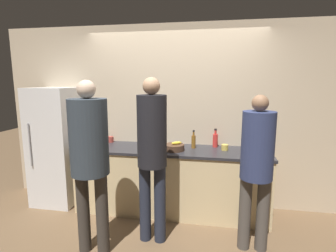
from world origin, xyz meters
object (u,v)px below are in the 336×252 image
at_px(bottle_amber, 193,141).
at_px(cup_red, 111,139).
at_px(fruit_bowl, 174,147).
at_px(utensil_crock, 159,140).
at_px(bottle_green, 145,140).
at_px(bottle_red, 215,140).
at_px(cup_yellow, 225,147).
at_px(person_right, 257,161).
at_px(person_center, 152,148).
at_px(refrigerator, 57,146).
at_px(person_left, 90,151).

relative_size(bottle_amber, cup_red, 2.82).
relative_size(fruit_bowl, cup_red, 3.09).
xyz_separation_m(fruit_bowl, utensil_crock, (-0.25, 0.22, 0.03)).
bearing_deg(fruit_bowl, bottle_green, 152.27).
bearing_deg(bottle_amber, bottle_green, 173.73).
xyz_separation_m(bottle_red, cup_yellow, (0.13, -0.15, -0.06)).
bearing_deg(fruit_bowl, utensil_crock, 138.56).
bearing_deg(person_right, fruit_bowl, 147.84).
relative_size(utensil_crock, cup_red, 2.86).
xyz_separation_m(person_center, bottle_green, (-0.33, 0.89, -0.13)).
bearing_deg(refrigerator, bottle_red, 4.87).
height_order(person_right, utensil_crock, person_right).
relative_size(person_right, bottle_red, 6.48).
distance_m(refrigerator, fruit_bowl, 1.78).
relative_size(person_center, bottle_green, 12.15).
xyz_separation_m(bottle_green, cup_red, (-0.55, 0.05, -0.02)).
height_order(person_right, fruit_bowl, person_right).
height_order(person_right, cup_red, person_right).
xyz_separation_m(cup_yellow, cup_red, (-1.68, 0.17, 0.00)).
xyz_separation_m(refrigerator, cup_yellow, (2.44, 0.04, 0.08)).
bearing_deg(cup_red, bottle_green, -5.44).
bearing_deg(bottle_green, person_right, -30.75).
bearing_deg(bottle_amber, cup_red, 174.09).
xyz_separation_m(refrigerator, bottle_red, (2.31, 0.20, 0.14)).
height_order(refrigerator, cup_red, refrigerator).
distance_m(refrigerator, person_center, 1.81).
bearing_deg(person_right, person_left, -168.03).
bearing_deg(utensil_crock, fruit_bowl, -41.44).
relative_size(person_left, utensil_crock, 7.22).
bearing_deg(bottle_amber, person_left, -130.25).
relative_size(person_left, fruit_bowl, 6.68).
relative_size(person_left, cup_red, 20.61).
relative_size(refrigerator, bottle_amber, 6.89).
xyz_separation_m(refrigerator, utensil_crock, (1.53, 0.13, 0.12)).
bearing_deg(person_right, bottle_amber, 132.96).
relative_size(fruit_bowl, bottle_amber, 1.10).
distance_m(fruit_bowl, bottle_amber, 0.30).
relative_size(bottle_red, cup_red, 2.93).
bearing_deg(fruit_bowl, bottle_amber, 34.93).
height_order(person_left, person_center, person_center).
bearing_deg(utensil_crock, bottle_red, 4.65).
distance_m(utensil_crock, cup_red, 0.77).
relative_size(bottle_red, bottle_amber, 1.04).
distance_m(person_left, person_right, 1.72).
relative_size(person_left, bottle_amber, 7.32).
bearing_deg(refrigerator, bottle_green, 6.95).
height_order(person_center, bottle_red, person_center).
distance_m(refrigerator, bottle_amber, 2.03).
distance_m(person_left, cup_red, 1.30).
height_order(fruit_bowl, bottle_red, bottle_red).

